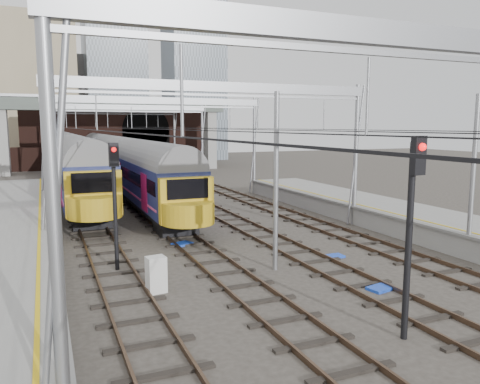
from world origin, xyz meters
name	(u,v)px	position (x,y,z in m)	size (l,w,h in m)	color
ground	(300,285)	(0.00, 0.00, 0.00)	(160.00, 160.00, 0.00)	#38332D
tracks	(184,213)	(0.00, 15.00, 0.02)	(14.40, 80.00, 0.22)	#4C3828
overhead_line	(159,114)	(0.00, 21.49, 6.57)	(16.80, 80.00, 8.00)	gray
retaining_wall	(119,136)	(1.40, 51.93, 4.33)	(28.00, 2.75, 9.00)	black
overbridge	(114,113)	(0.00, 46.00, 7.27)	(28.00, 3.00, 9.25)	gray
city_skyline	(108,58)	(2.73, 70.48, 17.09)	(37.50, 27.50, 60.00)	tan
train_main	(105,155)	(-2.00, 39.27, 2.47)	(2.76, 63.87, 4.76)	black
train_second	(68,157)	(-6.00, 36.26, 2.58)	(2.95, 51.13, 5.02)	black
signal_near_left	(115,191)	(-5.82, 4.40, 3.17)	(0.38, 0.47, 5.06)	black
signal_near_centre	(412,216)	(0.42, -4.87, 3.39)	(0.40, 0.49, 5.45)	black
relay_cabinet	(156,275)	(-4.95, 1.30, 0.63)	(0.63, 0.53, 1.26)	silver
equip_cover_a	(380,288)	(2.33, -1.51, 0.05)	(0.86, 0.60, 0.10)	blue
equip_cover_b	(182,244)	(-2.35, 7.21, 0.05)	(0.91, 0.64, 0.11)	blue
equip_cover_c	(334,256)	(3.21, 2.58, 0.05)	(0.78, 0.55, 0.09)	blue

